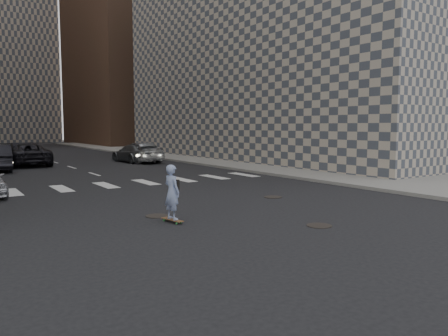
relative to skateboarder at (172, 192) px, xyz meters
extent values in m
plane|color=black|center=(1.99, -0.17, -0.88)|extent=(160.00, 160.00, 0.00)
cube|color=gray|center=(16.49, 19.83, -0.80)|extent=(13.00, 80.00, 0.15)
cube|color=#ADA08E|center=(20.49, 18.33, 10.12)|extent=(15.00, 33.00, 22.00)
cube|color=black|center=(13.19, 13.83, 1.12)|extent=(0.30, 18.00, 4.00)
cube|color=brown|center=(21.99, 54.83, 17.12)|extent=(18.00, 24.00, 36.00)
cylinder|color=black|center=(3.19, -2.67, -0.87)|extent=(0.70, 0.70, 0.02)
cylinder|color=black|center=(-0.01, 1.03, -0.87)|extent=(0.70, 0.70, 0.02)
cylinder|color=black|center=(5.29, 1.83, -0.87)|extent=(0.70, 0.70, 0.02)
cube|color=brown|center=(0.00, 0.00, -0.80)|extent=(0.35, 0.86, 0.02)
cylinder|color=green|center=(-0.02, -0.31, -0.85)|extent=(0.04, 0.06, 0.06)
cylinder|color=green|center=(0.12, -0.28, -0.85)|extent=(0.04, 0.06, 0.06)
cylinder|color=green|center=(-0.13, 0.28, -0.85)|extent=(0.04, 0.06, 0.06)
cylinder|color=green|center=(0.02, 0.31, -0.85)|extent=(0.04, 0.06, 0.06)
imported|color=#8BA2CB|center=(0.00, 0.00, 0.00)|extent=(0.47, 0.64, 1.58)
cube|color=black|center=(0.15, 0.07, 0.20)|extent=(0.14, 0.27, 0.30)
imported|color=#5B5F63|center=(7.09, 20.56, -0.19)|extent=(2.24, 4.83, 1.37)
imported|color=black|center=(-0.24, 21.92, -0.10)|extent=(2.65, 5.61, 1.55)
imported|color=silver|center=(7.40, 19.96, -0.05)|extent=(2.25, 4.97, 1.65)
imported|color=black|center=(0.09, 26.39, -0.14)|extent=(1.58, 4.48, 1.48)
camera|label=1|loc=(-5.59, -11.12, 1.89)|focal=35.00mm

